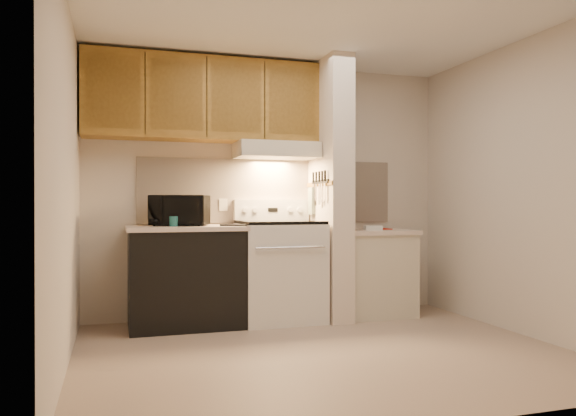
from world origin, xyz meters
name	(u,v)px	position (x,y,z in m)	size (l,w,h in m)	color
floor	(323,351)	(0.00, 0.00, 0.00)	(3.60, 3.60, 0.00)	tan
ceiling	(323,18)	(0.00, 0.00, 2.50)	(3.60, 3.60, 0.00)	white
wall_back	(270,190)	(0.00, 1.50, 1.25)	(3.60, 0.02, 2.50)	beige
wall_left	(66,182)	(-1.80, 0.00, 1.25)	(0.02, 3.00, 2.50)	beige
wall_right	(523,187)	(1.80, 0.00, 1.25)	(0.02, 3.00, 2.50)	beige
backsplash	(270,191)	(0.00, 1.49, 1.24)	(2.60, 0.02, 0.63)	beige
range_body	(280,272)	(0.00, 1.16, 0.46)	(0.76, 0.65, 0.92)	silver
oven_window	(290,272)	(0.00, 0.84, 0.50)	(0.50, 0.01, 0.30)	black
oven_handle	(291,248)	(0.00, 0.80, 0.72)	(0.02, 0.02, 0.65)	silver
cooktop	(280,222)	(0.00, 1.16, 0.94)	(0.74, 0.64, 0.03)	black
range_backguard	(272,210)	(0.00, 1.44, 1.05)	(0.76, 0.08, 0.20)	silver
range_display	(273,210)	(0.00, 1.40, 1.05)	(0.10, 0.01, 0.04)	black
range_knob_left_outer	(245,210)	(-0.28, 1.40, 1.05)	(0.05, 0.05, 0.02)	silver
range_knob_left_inner	(255,210)	(-0.18, 1.40, 1.05)	(0.05, 0.05, 0.02)	silver
range_knob_right_inner	(290,210)	(0.18, 1.40, 1.05)	(0.05, 0.05, 0.02)	silver
range_knob_right_outer	(300,210)	(0.28, 1.40, 1.05)	(0.05, 0.05, 0.02)	silver
dishwasher_front	(186,278)	(-0.88, 1.17, 0.43)	(1.00, 0.63, 0.87)	black
left_countertop	(186,228)	(-0.88, 1.17, 0.89)	(1.04, 0.67, 0.04)	beige
spoon_rest	(234,225)	(-0.48, 0.97, 0.92)	(0.24, 0.08, 0.02)	black
teal_jar	(174,221)	(-1.00, 1.06, 0.95)	(0.08, 0.08, 0.09)	#1D5D5E
outlet	(223,205)	(-0.48, 1.48, 1.10)	(0.08, 0.01, 0.12)	beige
microwave	(180,210)	(-0.93, 1.20, 1.05)	(0.50, 0.34, 0.28)	black
partition_pillar	(330,189)	(0.51, 1.15, 1.25)	(0.22, 0.70, 2.50)	beige
pillar_trim	(319,184)	(0.39, 1.15, 1.30)	(0.01, 0.70, 0.04)	olive
knife_strip	(320,182)	(0.39, 1.10, 1.32)	(0.02, 0.42, 0.04)	black
knife_blade_a	(325,192)	(0.38, 0.95, 1.22)	(0.01, 0.04, 0.16)	silver
knife_handle_a	(325,176)	(0.38, 0.94, 1.37)	(0.02, 0.02, 0.10)	black
knife_blade_b	(322,193)	(0.38, 1.03, 1.21)	(0.01, 0.04, 0.18)	silver
knife_handle_b	(322,176)	(0.38, 1.02, 1.37)	(0.02, 0.02, 0.10)	black
knife_blade_c	(319,194)	(0.38, 1.09, 1.20)	(0.01, 0.04, 0.20)	silver
knife_handle_c	(319,176)	(0.38, 1.10, 1.37)	(0.02, 0.02, 0.10)	black
knife_blade_d	(316,192)	(0.38, 1.18, 1.22)	(0.01, 0.04, 0.16)	silver
knife_handle_d	(316,177)	(0.38, 1.18, 1.37)	(0.02, 0.02, 0.10)	black
knife_blade_e	(314,194)	(0.38, 1.25, 1.21)	(0.01, 0.04, 0.18)	silver
knife_handle_e	(313,177)	(0.38, 1.26, 1.37)	(0.02, 0.02, 0.10)	black
oven_mitt	(312,201)	(0.38, 1.32, 1.14)	(0.03, 0.11, 0.27)	gray
right_cab_base	(373,274)	(0.97, 1.15, 0.40)	(0.70, 0.60, 0.81)	beige
right_countertop	(373,232)	(0.97, 1.15, 0.83)	(0.74, 0.64, 0.04)	beige
red_folder	(378,229)	(1.07, 1.25, 0.85)	(0.19, 0.26, 0.01)	#B71607
white_box	(373,228)	(0.92, 1.05, 0.87)	(0.16, 0.11, 0.04)	white
range_hood	(276,150)	(0.00, 1.28, 1.62)	(0.78, 0.44, 0.15)	beige
hood_lip	(282,153)	(0.00, 1.07, 1.58)	(0.78, 0.04, 0.06)	beige
upper_cabinets	(204,100)	(-0.69, 1.32, 2.08)	(2.18, 0.33, 0.77)	olive
cab_door_a	(113,91)	(-1.51, 1.17, 2.08)	(0.46, 0.01, 0.63)	olive
cab_gap_a	(145,93)	(-1.23, 1.16, 2.08)	(0.01, 0.01, 0.73)	black
cab_door_b	(176,95)	(-0.96, 1.17, 2.08)	(0.46, 0.01, 0.63)	olive
cab_gap_b	(207,97)	(-0.69, 1.16, 2.08)	(0.01, 0.01, 0.73)	black
cab_door_c	(236,98)	(-0.42, 1.17, 2.08)	(0.46, 0.01, 0.63)	olive
cab_gap_c	(265,100)	(-0.14, 1.16, 2.08)	(0.01, 0.01, 0.73)	black
cab_door_d	(292,101)	(0.13, 1.17, 2.08)	(0.46, 0.01, 0.63)	olive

